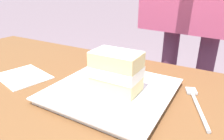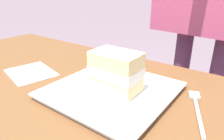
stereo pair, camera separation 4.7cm
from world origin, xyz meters
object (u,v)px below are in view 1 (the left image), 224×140
Objects in this scene: cake_slice at (116,71)px; paper_napkin at (23,76)px; dessert_plate at (112,91)px; dessert_fork at (196,103)px; patio_table at (40,138)px.

cake_slice reaches higher than paper_napkin.
paper_napkin is (-0.29, -0.04, -0.06)m from cake_slice.
dessert_fork is (0.19, 0.05, -0.00)m from dessert_plate.
dessert_plate is at bearing 39.81° from patio_table.
paper_napkin is (-0.13, 0.07, 0.11)m from patio_table.
paper_napkin is at bearing -171.60° from cake_slice.
patio_table is 7.37× the size of paper_napkin.
cake_slice is at bearing -7.78° from dessert_plate.
dessert_plate reaches higher than dessert_fork.
paper_napkin is (-0.46, -0.10, -0.00)m from dessert_fork.
cake_slice is 0.19m from dessert_fork.
dessert_plate is 0.28m from paper_napkin.
cake_slice is at bearing 8.40° from paper_napkin.
dessert_fork reaches higher than patio_table.
dessert_fork is 0.96× the size of paper_napkin.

